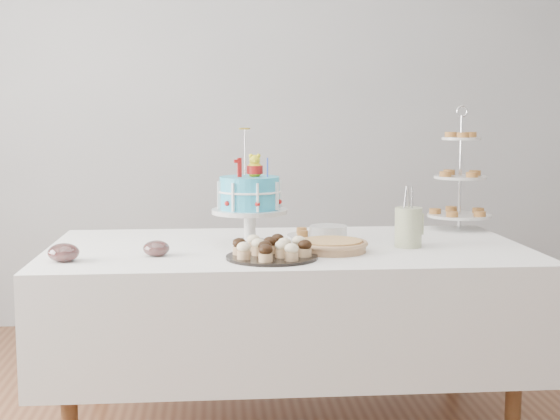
{
  "coord_description": "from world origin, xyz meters",
  "views": [
    {
      "loc": [
        -0.29,
        -2.8,
        1.3
      ],
      "look_at": [
        -0.03,
        0.3,
        0.92
      ],
      "focal_mm": 50.0,
      "sensor_mm": 36.0,
      "label": 1
    }
  ],
  "objects": [
    {
      "name": "walls",
      "position": [
        0.0,
        0.0,
        1.35
      ],
      "size": [
        5.04,
        4.04,
        2.7
      ],
      "color": "#929497",
      "rests_on": "floor"
    },
    {
      "name": "table",
      "position": [
        0.0,
        0.3,
        0.54
      ],
      "size": [
        1.92,
        1.02,
        0.77
      ],
      "color": "silver",
      "rests_on": "floor"
    },
    {
      "name": "birthday_cake",
      "position": [
        -0.15,
        0.35,
        0.9
      ],
      "size": [
        0.31,
        0.31,
        0.48
      ],
      "rotation": [
        0.0,
        0.0,
        0.2
      ],
      "color": "silver",
      "rests_on": "table"
    },
    {
      "name": "cupcake_tray",
      "position": [
        -0.08,
        0.02,
        0.81
      ],
      "size": [
        0.34,
        0.34,
        0.08
      ],
      "color": "black",
      "rests_on": "table"
    },
    {
      "name": "pie",
      "position": [
        0.16,
        0.15,
        0.8
      ],
      "size": [
        0.29,
        0.29,
        0.05
      ],
      "color": "tan",
      "rests_on": "table"
    },
    {
      "name": "tiered_stand",
      "position": [
        0.84,
        0.7,
        1.01
      ],
      "size": [
        0.29,
        0.29,
        0.57
      ],
      "color": "silver",
      "rests_on": "table"
    },
    {
      "name": "plate_stack",
      "position": [
        0.19,
        0.42,
        0.8
      ],
      "size": [
        0.16,
        0.16,
        0.06
      ],
      "color": "silver",
      "rests_on": "table"
    },
    {
      "name": "pastry_plate",
      "position": [
        0.14,
        0.5,
        0.79
      ],
      "size": [
        0.25,
        0.25,
        0.04
      ],
      "color": "silver",
      "rests_on": "table"
    },
    {
      "name": "jam_bowl_a",
      "position": [
        -0.84,
        0.03,
        0.8
      ],
      "size": [
        0.11,
        0.11,
        0.07
      ],
      "color": "silver",
      "rests_on": "table"
    },
    {
      "name": "jam_bowl_b",
      "position": [
        -0.51,
        0.11,
        0.8
      ],
      "size": [
        0.1,
        0.1,
        0.06
      ],
      "color": "silver",
      "rests_on": "table"
    },
    {
      "name": "utensil_pitcher",
      "position": [
        0.48,
        0.23,
        0.86
      ],
      "size": [
        0.12,
        0.11,
        0.24
      ],
      "rotation": [
        0.0,
        0.0,
        -0.16
      ],
      "color": "beige",
      "rests_on": "table"
    }
  ]
}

